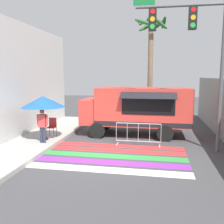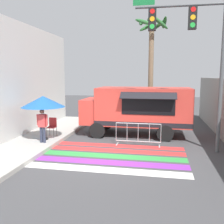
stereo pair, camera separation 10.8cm
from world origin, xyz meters
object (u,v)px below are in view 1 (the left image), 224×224
at_px(traffic_signal_pole, 194,42).
at_px(vendor_person, 42,124).
at_px(barricade_front, 138,134).
at_px(folding_chair, 52,125).
at_px(patio_umbrella, 43,102).
at_px(palm_tree, 151,49).
at_px(food_truck, 135,107).

relative_size(traffic_signal_pole, vendor_person, 4.18).
relative_size(vendor_person, barricade_front, 0.74).
bearing_deg(folding_chair, patio_umbrella, -102.94).
height_order(barricade_front, palm_tree, palm_tree).
relative_size(food_truck, traffic_signal_pole, 0.89).
distance_m(patio_umbrella, folding_chair, 1.41).
xyz_separation_m(vendor_person, palm_tree, (4.65, 6.36, 3.89)).
relative_size(folding_chair, barricade_front, 0.46).
bearing_deg(vendor_person, food_truck, 36.59).
xyz_separation_m(food_truck, folding_chair, (-4.03, -1.84, -0.78)).
bearing_deg(traffic_signal_pole, vendor_person, -175.22).
bearing_deg(barricade_front, food_truck, 99.36).
bearing_deg(traffic_signal_pole, barricade_front, 170.14).
relative_size(traffic_signal_pole, palm_tree, 0.93).
bearing_deg(barricade_front, traffic_signal_pole, -9.86).
xyz_separation_m(traffic_signal_pole, patio_umbrella, (-6.76, -0.01, -2.61)).
distance_m(traffic_signal_pole, barricade_front, 4.69).
relative_size(patio_umbrella, barricade_front, 1.00).
bearing_deg(barricade_front, folding_chair, 177.00).
relative_size(patio_umbrella, folding_chair, 2.20).
bearing_deg(vendor_person, traffic_signal_pole, 4.13).
bearing_deg(palm_tree, traffic_signal_pole, -71.70).
bearing_deg(folding_chair, food_truck, 22.86).
distance_m(patio_umbrella, palm_tree, 8.11).
xyz_separation_m(patio_umbrella, folding_chair, (0.13, 0.63, -1.26)).
bearing_deg(folding_chair, palm_tree, 46.02).
height_order(food_truck, traffic_signal_pole, traffic_signal_pole).
height_order(folding_chair, barricade_front, folding_chair).
distance_m(folding_chair, barricade_front, 4.38).
height_order(patio_umbrella, palm_tree, palm_tree).
xyz_separation_m(traffic_signal_pole, palm_tree, (-1.92, 5.81, 0.32)).
xyz_separation_m(folding_chair, barricade_front, (4.37, -0.23, -0.23)).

